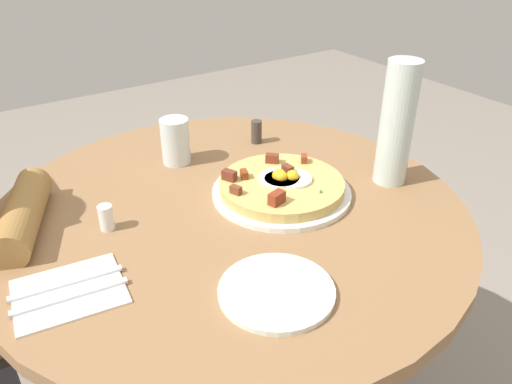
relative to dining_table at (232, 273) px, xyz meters
name	(u,v)px	position (x,y,z in m)	size (l,w,h in m)	color
dining_table	(232,273)	(0.00, 0.00, 0.00)	(0.98, 0.98, 0.74)	olive
pizza_plate	(281,192)	(-0.12, 0.02, 0.18)	(0.30, 0.30, 0.01)	white
breakfast_pizza	(281,184)	(-0.12, 0.02, 0.20)	(0.27, 0.27, 0.05)	tan
bread_plate	(276,291)	(0.08, 0.27, 0.18)	(0.19, 0.19, 0.01)	silver
napkin	(69,292)	(0.35, 0.08, 0.18)	(0.17, 0.14, 0.00)	white
fork	(70,296)	(0.36, 0.10, 0.18)	(0.18, 0.01, 0.01)	silver
knife	(67,283)	(0.35, 0.07, 0.18)	(0.18, 0.01, 0.01)	silver
water_glass	(177,141)	(0.00, -0.25, 0.23)	(0.07, 0.07, 0.11)	silver
water_bottle	(397,124)	(-0.36, 0.10, 0.31)	(0.07, 0.07, 0.27)	silver
salt_shaker	(106,218)	(0.24, -0.06, 0.20)	(0.03, 0.03, 0.05)	white
pepper_shaker	(256,132)	(-0.22, -0.23, 0.21)	(0.03, 0.03, 0.06)	#3F3833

